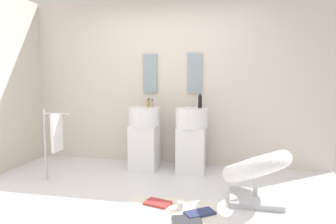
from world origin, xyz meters
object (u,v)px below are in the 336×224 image
magazine_red (158,203)px  soap_bottle_black (200,101)px  lounge_chair (256,171)px  towel_rack (55,134)px  pedestal_sink_left (144,136)px  pedestal_sink_right (191,138)px  soap_bottle_amber (149,103)px  magazine_charcoal (187,221)px  soap_bottle_grey (152,104)px  coffee_mug (180,206)px  magazine_navy (200,213)px

magazine_red → soap_bottle_black: size_ratio=1.37×
lounge_chair → towel_rack: size_ratio=1.14×
pedestal_sink_left → pedestal_sink_right: (0.71, 0.00, 0.00)m
soap_bottle_black → soap_bottle_amber: (-0.79, 0.03, -0.04)m
magazine_charcoal → soap_bottle_grey: bearing=100.5°
pedestal_sink_left → pedestal_sink_right: 0.71m
soap_bottle_grey → soap_bottle_black: 0.71m
towel_rack → magazine_charcoal: bearing=-23.3°
pedestal_sink_left → soap_bottle_grey: (0.12, 0.03, 0.49)m
magazine_charcoal → soap_bottle_grey: (-0.76, 1.59, 0.97)m
magazine_charcoal → coffee_mug: bearing=98.9°
towel_rack → soap_bottle_amber: (1.04, 0.88, 0.36)m
pedestal_sink_left → soap_bottle_black: size_ratio=5.22×
lounge_chair → towel_rack: 2.58m
lounge_chair → soap_bottle_black: (-0.73, 1.02, 0.68)m
lounge_chair → magazine_charcoal: bearing=-136.1°
pedestal_sink_right → magazine_charcoal: bearing=-84.0°
magazine_red → towel_rack: bearing=177.6°
magazine_red → coffee_mug: coffee_mug is taller
magazine_charcoal → lounge_chair: bearing=29.0°
magazine_red → soap_bottle_grey: (-0.39, 1.27, 0.97)m
pedestal_sink_left → soap_bottle_black: soap_bottle_black is taller
towel_rack → magazine_charcoal: size_ratio=3.43×
soap_bottle_black → lounge_chair: bearing=-54.5°
pedestal_sink_left → towel_rack: size_ratio=1.09×
pedestal_sink_left → coffee_mug: (0.77, -1.33, -0.45)m
coffee_mug → soap_bottle_grey: bearing=115.6°
towel_rack → magazine_navy: towel_rack is taller
magazine_navy → coffee_mug: coffee_mug is taller
magazine_charcoal → magazine_navy: 0.21m
pedestal_sink_right → pedestal_sink_left: bearing=180.0°
magazine_red → soap_bottle_amber: 1.74m
pedestal_sink_right → soap_bottle_grey: soap_bottle_grey is taller
lounge_chair → coffee_mug: (-0.78, -0.41, -0.30)m
towel_rack → coffee_mug: size_ratio=11.27×
towel_rack → soap_bottle_black: bearing=25.0°
pedestal_sink_left → lounge_chair: bearing=-30.7°
pedestal_sink_left → soap_bottle_grey: soap_bottle_grey is taller
magazine_charcoal → pedestal_sink_right: bearing=81.1°
soap_bottle_amber → magazine_red: bearing=-70.9°
soap_bottle_amber → magazine_navy: bearing=-58.1°
pedestal_sink_right → soap_bottle_grey: (-0.59, 0.03, 0.49)m
pedestal_sink_left → soap_bottle_amber: 0.51m
pedestal_sink_left → magazine_charcoal: pedestal_sink_left is taller
pedestal_sink_right → towel_rack: (-1.72, -0.76, 0.13)m
pedestal_sink_left → soap_bottle_grey: 0.50m
pedestal_sink_right → magazine_charcoal: size_ratio=3.73×
soap_bottle_grey → magazine_red: bearing=-72.9°
magazine_navy → soap_bottle_grey: bearing=86.6°
pedestal_sink_left → soap_bottle_amber: soap_bottle_amber is taller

